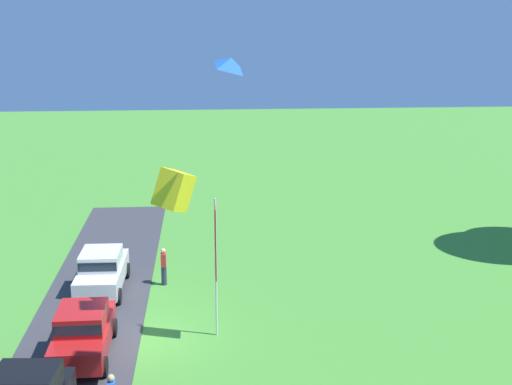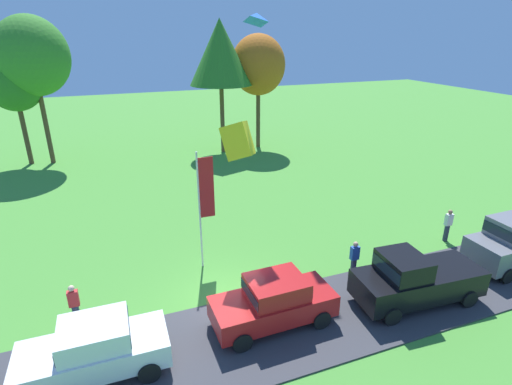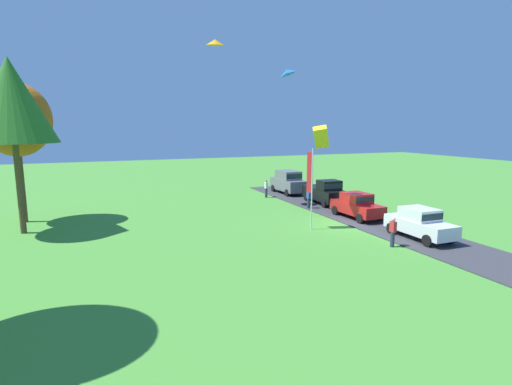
% 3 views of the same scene
% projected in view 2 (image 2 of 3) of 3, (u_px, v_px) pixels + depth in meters
% --- Properties ---
extents(ground_plane, '(120.00, 120.00, 0.00)m').
position_uv_depth(ground_plane, '(226.00, 300.00, 15.77)').
color(ground_plane, '#478E33').
extents(pavement_strip, '(36.00, 4.40, 0.06)m').
position_uv_depth(pavement_strip, '(245.00, 338.00, 13.80)').
color(pavement_strip, '#38383D').
rests_on(pavement_strip, ground).
extents(car_sedan_near_entrance, '(4.42, 2.00, 1.84)m').
position_uv_depth(car_sedan_near_entrance, '(94.00, 348.00, 12.01)').
color(car_sedan_near_entrance, white).
rests_on(car_sedan_near_entrance, ground).
extents(car_sedan_by_flagpole, '(4.43, 2.01, 1.84)m').
position_uv_depth(car_sedan_by_flagpole, '(274.00, 300.00, 14.13)').
color(car_sedan_by_flagpole, red).
rests_on(car_sedan_by_flagpole, ground).
extents(car_pickup_mid_row, '(5.12, 2.32, 2.14)m').
position_uv_depth(car_pickup_mid_row, '(414.00, 278.00, 15.26)').
color(car_pickup_mid_row, black).
rests_on(car_pickup_mid_row, ground).
extents(person_beside_suv, '(0.36, 0.24, 1.71)m').
position_uv_depth(person_beside_suv, '(448.00, 225.00, 19.96)').
color(person_beside_suv, '#2D334C').
rests_on(person_beside_suv, ground).
extents(person_on_lawn, '(0.36, 0.24, 1.71)m').
position_uv_depth(person_on_lawn, '(354.00, 259.00, 16.98)').
color(person_on_lawn, '#2D334C').
rests_on(person_on_lawn, ground).
extents(person_watching_sky, '(0.36, 0.24, 1.71)m').
position_uv_depth(person_watching_sky, '(75.00, 305.00, 14.12)').
color(person_watching_sky, '#2D334C').
rests_on(person_watching_sky, ground).
extents(tree_far_right, '(4.16, 4.16, 8.78)m').
position_uv_depth(tree_far_right, '(13.00, 81.00, 29.63)').
color(tree_far_right, brown).
rests_on(tree_far_right, ground).
extents(tree_right_of_center, '(5.24, 5.24, 11.06)m').
position_uv_depth(tree_right_of_center, '(32.00, 56.00, 29.20)').
color(tree_right_of_center, brown).
rests_on(tree_right_of_center, ground).
extents(tree_lone_near, '(5.15, 5.15, 10.88)m').
position_uv_depth(tree_lone_near, '(220.00, 52.00, 32.15)').
color(tree_lone_near, brown).
rests_on(tree_lone_near, ground).
extents(tree_far_left, '(4.61, 4.61, 9.74)m').
position_uv_depth(tree_far_left, '(258.00, 65.00, 34.00)').
color(tree_far_left, brown).
rests_on(tree_far_left, ground).
extents(flag_banner, '(0.71, 0.08, 5.37)m').
position_uv_depth(flag_banner, '(204.00, 196.00, 16.91)').
color(flag_banner, silver).
rests_on(flag_banner, ground).
extents(kite_diamond_over_trees, '(1.20, 1.21, 0.62)m').
position_uv_depth(kite_diamond_over_trees, '(257.00, 18.00, 15.61)').
color(kite_diamond_over_trees, blue).
extents(kite_box_high_right, '(1.47, 1.58, 1.65)m').
position_uv_depth(kite_box_high_right, '(238.00, 141.00, 15.07)').
color(kite_box_high_right, yellow).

